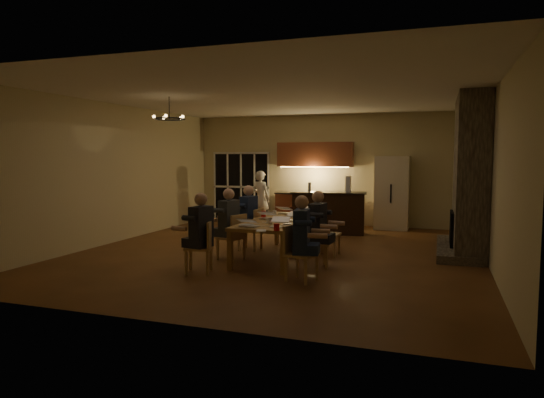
{
  "coord_description": "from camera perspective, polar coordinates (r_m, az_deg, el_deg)",
  "views": [
    {
      "loc": [
        3.1,
        -9.42,
        1.98
      ],
      "look_at": [
        -0.25,
        0.3,
        1.09
      ],
      "focal_mm": 32.0,
      "sensor_mm": 36.0,
      "label": 1
    }
  ],
  "objects": [
    {
      "name": "plate_near",
      "position": [
        8.89,
        2.03,
        -2.93
      ],
      "size": [
        0.24,
        0.24,
        0.02
      ],
      "primitive_type": "cylinder",
      "color": "white",
      "rests_on": "dining_table"
    },
    {
      "name": "chair_left_near",
      "position": [
        8.41,
        -8.63,
        -5.61
      ],
      "size": [
        0.55,
        0.55,
        0.89
      ],
      "primitive_type": null,
      "rotation": [
        0.0,
        0.0,
        -1.28
      ],
      "color": "tan",
      "rests_on": "ground"
    },
    {
      "name": "notepad",
      "position": [
        8.07,
        -1.29,
        -3.76
      ],
      "size": [
        0.22,
        0.26,
        0.01
      ],
      "primitive_type": "cube",
      "rotation": [
        0.0,
        0.0,
        0.3
      ],
      "color": "white",
      "rests_on": "dining_table"
    },
    {
      "name": "chair_right_mid",
      "position": [
        8.77,
        5.15,
        -5.13
      ],
      "size": [
        0.56,
        0.56,
        0.89
      ],
      "primitive_type": null,
      "rotation": [
        0.0,
        0.0,
        1.89
      ],
      "color": "tan",
      "rests_on": "ground"
    },
    {
      "name": "laptop_a",
      "position": [
        8.59,
        -2.7,
        -2.51
      ],
      "size": [
        0.35,
        0.31,
        0.23
      ],
      "primitive_type": null,
      "rotation": [
        0.0,
        0.0,
        3.03
      ],
      "color": "silver",
      "rests_on": "dining_table"
    },
    {
      "name": "person_right_near",
      "position": [
        7.73,
        3.49,
        -4.66
      ],
      "size": [
        0.68,
        0.68,
        1.38
      ],
      "primitive_type": null,
      "rotation": [
        0.0,
        0.0,
        1.71
      ],
      "color": "#1E2E4D",
      "rests_on": "ground"
    },
    {
      "name": "redcup_mid",
      "position": [
        10.0,
        -1.02,
        -1.75
      ],
      "size": [
        0.1,
        0.1,
        0.12
      ],
      "primitive_type": "cylinder",
      "color": "#B70C0C",
      "rests_on": "dining_table"
    },
    {
      "name": "french_doors",
      "position": [
        15.08,
        -3.63,
        1.44
      ],
      "size": [
        1.86,
        0.08,
        2.1
      ],
      "primitive_type": "cube",
      "color": "black",
      "rests_on": "ground"
    },
    {
      "name": "right_wall",
      "position": [
        9.47,
        24.6,
        2.22
      ],
      "size": [
        0.04,
        9.0,
        3.2
      ],
      "primitive_type": "cube",
      "color": "#CABA8F",
      "rests_on": "ground"
    },
    {
      "name": "person_left_near",
      "position": [
        8.32,
        -8.31,
        -4.01
      ],
      "size": [
        0.7,
        0.7,
        1.38
      ],
      "primitive_type": null,
      "rotation": [
        0.0,
        0.0,
        -1.75
      ],
      "color": "#23272D",
      "rests_on": "ground"
    },
    {
      "name": "person_left_far",
      "position": [
        10.32,
        -2.77,
        -2.21
      ],
      "size": [
        0.69,
        0.69,
        1.38
      ],
      "primitive_type": null,
      "rotation": [
        0.0,
        0.0,
        -1.73
      ],
      "color": "#1E2E4D",
      "rests_on": "ground"
    },
    {
      "name": "bar_bottle",
      "position": [
        12.64,
        4.43,
        1.43
      ],
      "size": [
        0.08,
        0.08,
        0.24
      ],
      "primitive_type": "cylinder",
      "color": "#99999E",
      "rests_on": "bar_island"
    },
    {
      "name": "left_wall",
      "position": [
        11.81,
        -18.07,
        2.89
      ],
      "size": [
        0.04,
        9.0,
        3.2
      ],
      "primitive_type": "cube",
      "color": "#CABA8F",
      "rests_on": "ground"
    },
    {
      "name": "chair_left_mid",
      "position": [
        9.38,
        -4.85,
        -4.47
      ],
      "size": [
        0.55,
        0.55,
        0.89
      ],
      "primitive_type": null,
      "rotation": [
        0.0,
        0.0,
        -1.87
      ],
      "color": "tan",
      "rests_on": "ground"
    },
    {
      "name": "mug_mid",
      "position": [
        9.92,
        2.3,
        -1.86
      ],
      "size": [
        0.08,
        0.08,
        0.1
      ],
      "primitive_type": "cylinder",
      "color": "white",
      "rests_on": "dining_table"
    },
    {
      "name": "standing_person",
      "position": [
        14.03,
        -1.31,
        0.12
      ],
      "size": [
        0.67,
        0.54,
        1.58
      ],
      "primitive_type": "imported",
      "rotation": [
        0.0,
        0.0,
        2.83
      ],
      "color": "white",
      "rests_on": "ground"
    },
    {
      "name": "person_left_mid",
      "position": [
        9.38,
        -5.09,
        -2.96
      ],
      "size": [
        0.71,
        0.71,
        1.38
      ],
      "primitive_type": null,
      "rotation": [
        0.0,
        0.0,
        -1.77
      ],
      "color": "#363C40",
      "rests_on": "ground"
    },
    {
      "name": "laptop_c",
      "position": [
        9.67,
        -0.49,
        -1.66
      ],
      "size": [
        0.33,
        0.29,
        0.23
      ],
      "primitive_type": null,
      "rotation": [
        0.0,
        0.0,
        3.18
      ],
      "color": "silver",
      "rests_on": "dining_table"
    },
    {
      "name": "mug_back",
      "position": [
        10.27,
        0.31,
        -1.62
      ],
      "size": [
        0.08,
        0.08,
        0.1
      ],
      "primitive_type": "cylinder",
      "color": "white",
      "rests_on": "dining_table"
    },
    {
      "name": "plate_left",
      "position": [
        8.74,
        -3.04,
        -3.07
      ],
      "size": [
        0.28,
        0.28,
        0.02
      ],
      "primitive_type": "cylinder",
      "color": "white",
      "rests_on": "dining_table"
    },
    {
      "name": "bar_blender",
      "position": [
        12.58,
        8.97,
        1.75
      ],
      "size": [
        0.13,
        0.13,
        0.41
      ],
      "primitive_type": "cube",
      "rotation": [
        0.0,
        0.0,
        -0.02
      ],
      "color": "silver",
      "rests_on": "bar_island"
    },
    {
      "name": "laptop_b",
      "position": [
        8.51,
        0.89,
        -2.57
      ],
      "size": [
        0.35,
        0.31,
        0.23
      ],
      "primitive_type": null,
      "rotation": [
        0.0,
        0.0,
        0.11
      ],
      "color": "silver",
      "rests_on": "dining_table"
    },
    {
      "name": "can_cola",
      "position": [
        10.81,
        2.3,
        -1.24
      ],
      "size": [
        0.06,
        0.06,
        0.12
      ],
      "primitive_type": "cylinder",
      "color": "#3F0F0C",
      "rests_on": "dining_table"
    },
    {
      "name": "kitchenette",
      "position": [
        14.06,
        5.0,
        1.78
      ],
      "size": [
        2.24,
        0.68,
        2.4
      ],
      "primitive_type": null,
      "color": "brown",
      "rests_on": "ground"
    },
    {
      "name": "dining_table",
      "position": [
        9.55,
        0.89,
        -4.71
      ],
      "size": [
        1.1,
        2.71,
        0.75
      ],
      "primitive_type": "cube",
      "color": "#A48341",
      "rests_on": "ground"
    },
    {
      "name": "person_right_mid",
      "position": [
        8.76,
        5.4,
        -3.52
      ],
      "size": [
        0.64,
        0.64,
        1.38
      ],
      "primitive_type": null,
      "rotation": [
        0.0,
        0.0,
        1.5
      ],
      "color": "#23272D",
      "rests_on": "ground"
    },
    {
      "name": "can_silver",
      "position": [
        8.88,
        -0.2,
        -2.6
      ],
      "size": [
        0.07,
        0.07,
        0.12
      ],
      "primitive_type": "cylinder",
      "color": "#B2B2B7",
      "rests_on": "dining_table"
    },
    {
      "name": "refrigerator",
      "position": [
        13.66,
        13.94,
        0.72
      ],
      "size": [
        0.9,
        0.68,
        2.0
      ],
      "primitive_type": "cube",
      "color": "beige",
      "rests_on": "ground"
    },
    {
      "name": "bar_island",
      "position": [
        12.61,
        6.67,
        -1.61
      ],
      "size": [
        1.99,
        0.93,
        1.08
      ],
      "primitive_type": "cube",
      "rotation": [
        0.0,
        0.0,
        0.14
      ],
      "color": "black",
      "rests_on": "ground"
    },
    {
      "name": "back_wall",
      "position": [
        14.29,
        6.5,
        3.42
      ],
      "size": [
        8.0,
        0.04,
        3.2
      ],
      "primitive_type": "cube",
      "color": "#CABA8F",
      "rests_on": "ground"
    },
    {
      "name": "laptop_e",
      "position": [
        10.56,
        1.76,
        -1.1
      ],
      "size": [
        0.38,
        0.35,
        0.23
      ],
      "primitive_type": null,
      "rotation": [
        0.0,
        0.0,
        2.91
      ],
      "color": "silver",
      "rests_on": "dining_table"
    },
    {
      "name": "redcup_near",
      "position": [
        8.11,
        0.55,
        -3.33
      ],
      "size": [
        0.1,
        0.1,
        0.12
      ],
      "primitive_type": "cylinder",
      "color": "#B70C0C",
      "rests_on": "dining_table"
    },
    {
      "name": "fireplace",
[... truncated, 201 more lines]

